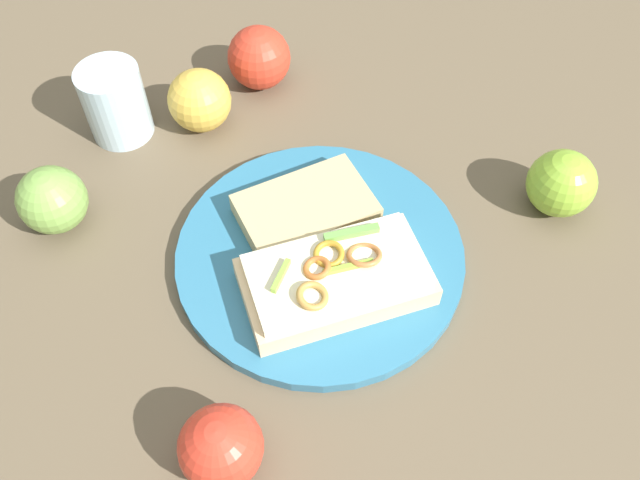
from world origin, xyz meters
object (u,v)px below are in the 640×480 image
at_px(apple_1, 221,447).
at_px(sandwich, 335,279).
at_px(apple_3, 259,58).
at_px(drinking_glass, 115,103).
at_px(apple_2, 200,100).
at_px(plate, 320,255).
at_px(apple_4, 53,198).
at_px(bread_slice_side, 306,209).
at_px(apple_5, 561,183).

bearing_deg(apple_1, sandwich, 69.94).
xyz_separation_m(apple_3, drinking_glass, (-0.15, -0.12, 0.01)).
bearing_deg(apple_2, plate, -44.63).
distance_m(apple_1, apple_2, 0.43).
relative_size(apple_4, drinking_glass, 0.81).
xyz_separation_m(bread_slice_side, apple_5, (0.27, 0.08, 0.01)).
xyz_separation_m(bread_slice_side, drinking_glass, (-0.25, 0.10, 0.02)).
height_order(sandwich, apple_5, apple_5).
xyz_separation_m(apple_1, drinking_glass, (-0.23, 0.38, 0.01)).
bearing_deg(sandwich, plate, -90.10).
height_order(bread_slice_side, apple_1, apple_1).
bearing_deg(apple_3, apple_4, -122.45).
relative_size(apple_1, drinking_glass, 0.80).
distance_m(apple_2, apple_4, 0.21).
height_order(apple_1, drinking_glass, drinking_glass).
xyz_separation_m(apple_1, apple_4, (-0.25, 0.23, 0.00)).
distance_m(apple_4, drinking_glass, 0.15).
relative_size(sandwich, apple_1, 2.88).
bearing_deg(apple_4, bread_slice_side, 8.54).
xyz_separation_m(sandwich, bread_slice_side, (-0.05, 0.09, -0.01)).
relative_size(apple_3, apple_5, 1.07).
distance_m(apple_1, drinking_glass, 0.44).
bearing_deg(apple_3, drinking_glass, -141.59).
distance_m(apple_2, drinking_glass, 0.10).
bearing_deg(apple_1, drinking_glass, 121.37).
xyz_separation_m(plate, apple_4, (-0.29, 0.00, 0.03)).
distance_m(sandwich, apple_5, 0.28).
bearing_deg(bread_slice_side, drinking_glass, -58.82).
bearing_deg(apple_3, bread_slice_side, -65.20).
height_order(plate, apple_2, apple_2).
bearing_deg(drinking_glass, apple_5, -3.11).
relative_size(apple_5, drinking_glass, 0.82).
bearing_deg(apple_3, sandwich, -64.15).
distance_m(apple_3, apple_4, 0.31).
bearing_deg(plate, apple_5, 25.78).
xyz_separation_m(sandwich, apple_2, (-0.20, 0.22, 0.01)).
distance_m(plate, bread_slice_side, 0.05).
relative_size(plate, apple_5, 4.07).
bearing_deg(apple_5, apple_1, -130.00).
relative_size(apple_3, drinking_glass, 0.88).
height_order(bread_slice_side, drinking_glass, drinking_glass).
bearing_deg(drinking_glass, apple_1, -58.63).
height_order(sandwich, apple_4, apple_4).
bearing_deg(plate, drinking_glass, 151.63).
distance_m(bread_slice_side, apple_2, 0.21).
bearing_deg(apple_4, sandwich, -8.21).
height_order(apple_4, drinking_glass, drinking_glass).
height_order(bread_slice_side, apple_2, apple_2).
distance_m(bread_slice_side, apple_4, 0.27).
bearing_deg(sandwich, drinking_glass, -61.25).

